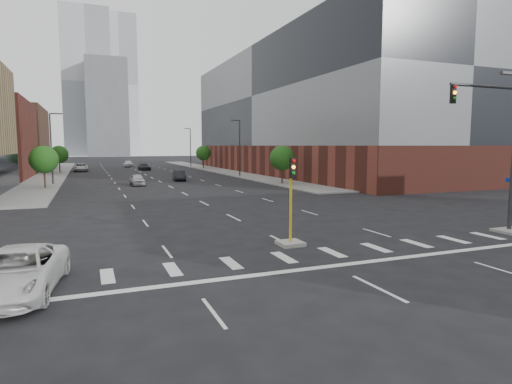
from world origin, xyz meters
TOP-DOWN VIEW (x-y plane):
  - ground at (0.00, 0.00)m, footprint 400.00×400.00m
  - sidewalk_left_far at (-15.00, 74.00)m, footprint 5.00×92.00m
  - sidewalk_right_far at (15.00, 74.00)m, footprint 5.00×92.00m
  - building_right_main at (29.50, 60.00)m, footprint 24.00×70.00m
  - tower_left at (-8.00, 220.00)m, footprint 22.00×22.00m
  - tower_right at (10.00, 260.00)m, footprint 20.00×20.00m
  - tower_mid at (0.00, 200.00)m, footprint 18.00×18.00m
  - median_traffic_signal at (0.00, 8.97)m, footprint 1.20×1.20m
  - mast_arm_signal at (12.61, 7.50)m, footprint 5.12×0.90m
  - streetlight_right_a at (13.41, 55.00)m, footprint 1.60×0.22m
  - streetlight_right_b at (13.41, 90.00)m, footprint 1.60×0.22m
  - streetlight_left at (-13.41, 50.00)m, footprint 1.60×0.22m
  - tree_left_near at (-14.00, 45.00)m, footprint 3.20×3.20m
  - tree_left_far at (-14.00, 75.00)m, footprint 3.20×3.20m
  - tree_right_near at (14.00, 40.00)m, footprint 3.20×3.20m
  - tree_right_far at (14.00, 80.00)m, footprint 3.20×3.20m
  - car_near_left at (-3.55, 45.50)m, footprint 1.74×4.22m
  - car_mid_right at (2.85, 50.98)m, footprint 2.03×4.62m
  - car_far_left at (-10.50, 79.82)m, footprint 2.70×5.71m
  - car_deep_right at (1.50, 79.70)m, footprint 2.25×4.91m
  - car_distant at (-0.41, 93.68)m, footprint 1.99×4.74m
  - parked_minivan at (-11.70, 6.00)m, footprint 3.27×5.83m

SIDE VIEW (x-z plane):
  - ground at x=0.00m, z-range 0.00..0.00m
  - sidewalk_left_far at x=-15.00m, z-range 0.00..0.15m
  - sidewalk_right_far at x=15.00m, z-range 0.00..0.15m
  - car_deep_right at x=1.50m, z-range 0.00..1.39m
  - car_near_left at x=-3.55m, z-range 0.00..1.43m
  - car_mid_right at x=2.85m, z-range 0.00..1.48m
  - parked_minivan at x=-11.70m, z-range 0.00..1.54m
  - car_far_left at x=-10.50m, z-range 0.00..1.58m
  - car_distant at x=-0.41m, z-range 0.00..1.60m
  - median_traffic_signal at x=0.00m, z-range -1.23..3.17m
  - tree_left_near at x=-14.00m, z-range 0.97..5.82m
  - tree_left_far at x=-14.00m, z-range 0.97..5.82m
  - tree_right_near at x=14.00m, z-range 0.97..5.82m
  - tree_right_far at x=14.00m, z-range 0.97..5.82m
  - streetlight_right_a at x=13.41m, z-range 0.47..9.55m
  - streetlight_right_b at x=13.41m, z-range 0.47..9.55m
  - streetlight_left at x=-13.41m, z-range 0.47..9.55m
  - mast_arm_signal at x=12.61m, z-range 1.11..10.18m
  - building_right_main at x=29.50m, z-range 0.00..22.00m
  - tower_mid at x=0.00m, z-range 0.00..44.00m
  - tower_left at x=-8.00m, z-range 0.00..70.00m
  - tower_right at x=10.00m, z-range 0.00..80.00m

